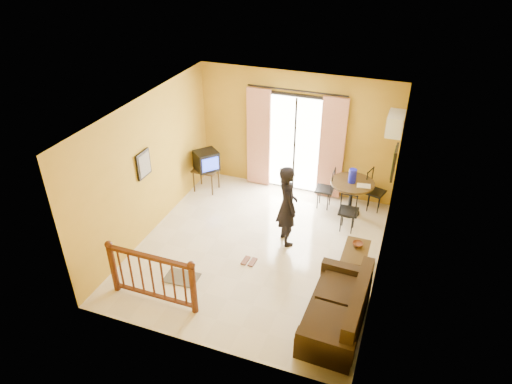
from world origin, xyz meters
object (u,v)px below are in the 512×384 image
(coffee_table, at_px, (355,255))
(sofa, at_px, (339,312))
(dining_table, at_px, (352,189))
(standing_person, at_px, (287,206))
(television, at_px, (206,160))

(coffee_table, distance_m, sofa, 1.58)
(dining_table, height_order, standing_person, standing_person)
(television, bearing_deg, dining_table, -46.11)
(standing_person, bearing_deg, dining_table, -70.23)
(standing_person, bearing_deg, coffee_table, -137.17)
(television, bearing_deg, standing_person, -78.03)
(dining_table, relative_size, coffee_table, 1.16)
(coffee_table, relative_size, sofa, 0.44)
(coffee_table, height_order, sofa, sofa)
(dining_table, bearing_deg, coffee_table, -76.81)
(television, height_order, sofa, television)
(coffee_table, relative_size, standing_person, 0.48)
(coffee_table, xyz_separation_m, sofa, (0.01, -1.57, 0.08))
(television, height_order, dining_table, television)
(sofa, height_order, standing_person, standing_person)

